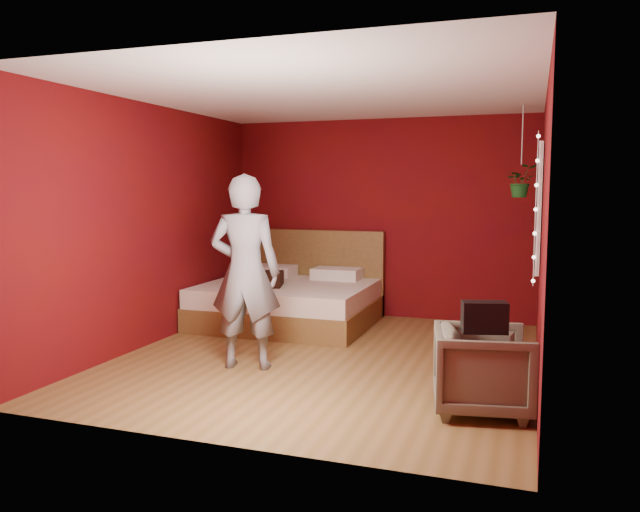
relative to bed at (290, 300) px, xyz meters
The scene contains 10 objects.
floor 1.73m from the bed, 56.23° to the right, with size 4.50×4.50×0.00m, color olive.
room_walls 2.20m from the bed, 56.23° to the right, with size 4.04×4.54×2.62m.
window 3.20m from the bed, 10.12° to the right, with size 0.05×0.97×1.27m.
fairy_lights 3.30m from the bed, 19.89° to the right, with size 0.04×0.04×1.45m.
bed is the anchor object (origin of this frame).
person 2.09m from the bed, 80.39° to the right, with size 0.67×0.44×1.83m, color slate.
armchair 3.55m from the bed, 44.04° to the right, with size 0.70×0.72×0.65m, color #656350.
handbag 3.70m from the bed, 45.71° to the right, with size 0.32×0.16×0.23m, color black.
throw_pillow 0.50m from the bed, 123.84° to the right, with size 0.46×0.46×0.16m, color black.
hanging_plant 3.10m from the bed, ahead, with size 0.40×0.38×1.00m.
Camera 1 is at (1.93, -5.79, 1.69)m, focal length 35.00 mm.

